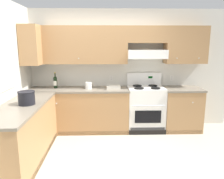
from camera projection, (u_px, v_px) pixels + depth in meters
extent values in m
plane|color=#B2AA99|center=(103.00, 159.00, 3.57)|extent=(7.04, 7.04, 0.00)
cube|color=silver|center=(124.00, 69.00, 4.91)|extent=(4.68, 0.12, 2.55)
cube|color=#A87A4C|center=(79.00, 45.00, 4.54)|extent=(1.98, 0.34, 0.76)
cube|color=#A87A4C|center=(186.00, 45.00, 4.60)|extent=(0.85, 0.34, 0.76)
cube|color=#A87A4C|center=(147.00, 35.00, 4.54)|extent=(0.80, 0.34, 0.34)
cube|color=white|center=(146.00, 54.00, 4.58)|extent=(0.80, 0.46, 0.17)
cube|color=white|center=(148.00, 58.00, 4.38)|extent=(0.80, 0.03, 0.04)
sphere|color=silver|center=(79.00, 58.00, 4.42)|extent=(0.02, 0.02, 0.02)
sphere|color=silver|center=(177.00, 58.00, 4.47)|extent=(0.02, 0.02, 0.02)
sphere|color=silver|center=(199.00, 58.00, 4.49)|extent=(0.02, 0.02, 0.02)
cube|color=silver|center=(111.00, 78.00, 4.87)|extent=(0.08, 0.01, 0.12)
cube|color=silver|center=(111.00, 77.00, 4.86)|extent=(0.03, 0.00, 0.03)
cube|color=silver|center=(111.00, 79.00, 4.87)|extent=(0.03, 0.00, 0.03)
cube|color=silver|center=(172.00, 78.00, 4.91)|extent=(0.08, 0.01, 0.12)
cube|color=silver|center=(172.00, 77.00, 4.90)|extent=(0.03, 0.00, 0.03)
cube|color=silver|center=(172.00, 79.00, 4.91)|extent=(0.03, 0.00, 0.03)
cube|color=#A87A4C|center=(33.00, 45.00, 4.34)|extent=(0.34, 0.64, 0.76)
cube|color=#A87A4C|center=(80.00, 111.00, 4.68)|extent=(2.04, 0.61, 0.87)
cube|color=#756B5B|center=(79.00, 90.00, 4.59)|extent=(2.07, 0.63, 0.04)
cube|color=#A87A4C|center=(181.00, 110.00, 4.74)|extent=(0.77, 0.61, 0.87)
cube|color=#756B5B|center=(182.00, 89.00, 4.65)|extent=(0.79, 0.63, 0.04)
cube|color=black|center=(116.00, 132.00, 4.51)|extent=(3.54, 0.06, 0.09)
sphere|color=silver|center=(56.00, 103.00, 4.31)|extent=(0.03, 0.03, 0.03)
sphere|color=silver|center=(193.00, 102.00, 4.39)|extent=(0.03, 0.03, 0.03)
cube|color=#A87A4C|center=(23.00, 135.00, 3.44)|extent=(0.61, 1.89, 0.87)
cube|color=#756B5B|center=(21.00, 106.00, 3.35)|extent=(0.63, 1.91, 0.04)
cube|color=black|center=(42.00, 157.00, 3.52)|extent=(0.06, 1.85, 0.09)
cube|color=white|center=(145.00, 109.00, 4.72)|extent=(0.76, 0.58, 0.91)
cube|color=black|center=(148.00, 117.00, 4.45)|extent=(0.53, 0.01, 0.26)
cylinder|color=silver|center=(149.00, 106.00, 4.38)|extent=(0.65, 0.02, 0.02)
cube|color=#333333|center=(148.00, 130.00, 4.51)|extent=(0.70, 0.01, 0.11)
cube|color=white|center=(146.00, 88.00, 4.63)|extent=(0.76, 0.58, 0.02)
cube|color=white|center=(144.00, 79.00, 4.87)|extent=(0.76, 0.04, 0.29)
cube|color=#053F0C|center=(150.00, 77.00, 4.85)|extent=(0.09, 0.01, 0.04)
cylinder|color=black|center=(139.00, 88.00, 4.48)|extent=(0.19, 0.19, 0.02)
cylinder|color=black|center=(139.00, 89.00, 4.49)|extent=(0.07, 0.07, 0.01)
cylinder|color=black|center=(156.00, 88.00, 4.49)|extent=(0.19, 0.19, 0.02)
cylinder|color=black|center=(156.00, 88.00, 4.50)|extent=(0.07, 0.07, 0.01)
cylinder|color=black|center=(137.00, 86.00, 4.76)|extent=(0.19, 0.19, 0.02)
cylinder|color=black|center=(137.00, 86.00, 4.76)|extent=(0.07, 0.07, 0.01)
cylinder|color=black|center=(153.00, 86.00, 4.77)|extent=(0.19, 0.19, 0.02)
cylinder|color=black|center=(153.00, 86.00, 4.77)|extent=(0.07, 0.07, 0.01)
cylinder|color=white|center=(135.00, 81.00, 4.85)|extent=(0.04, 0.02, 0.04)
cylinder|color=white|center=(141.00, 81.00, 4.85)|extent=(0.04, 0.02, 0.04)
cylinder|color=white|center=(148.00, 81.00, 4.86)|extent=(0.04, 0.02, 0.04)
cylinder|color=white|center=(154.00, 81.00, 4.86)|extent=(0.04, 0.02, 0.04)
cylinder|color=black|center=(55.00, 83.00, 4.63)|extent=(0.07, 0.07, 0.22)
cone|color=black|center=(55.00, 77.00, 4.61)|extent=(0.07, 0.07, 0.04)
cylinder|color=black|center=(55.00, 74.00, 4.59)|extent=(0.03, 0.03, 0.08)
cylinder|color=gold|center=(55.00, 73.00, 4.59)|extent=(0.03, 0.03, 0.02)
cube|color=silver|center=(55.00, 83.00, 4.59)|extent=(0.07, 0.00, 0.10)
cube|color=beige|center=(113.00, 88.00, 4.58)|extent=(0.22, 0.18, 0.02)
cube|color=beige|center=(114.00, 88.00, 4.47)|extent=(0.28, 0.01, 0.06)
cube|color=beige|center=(113.00, 86.00, 4.67)|extent=(0.28, 0.01, 0.06)
cube|color=beige|center=(107.00, 87.00, 4.57)|extent=(0.01, 0.19, 0.06)
cube|color=beige|center=(120.00, 87.00, 4.58)|extent=(0.01, 0.19, 0.06)
cylinder|color=black|center=(27.00, 98.00, 3.36)|extent=(0.25, 0.25, 0.20)
torus|color=black|center=(26.00, 92.00, 3.34)|extent=(0.26, 0.26, 0.01)
cylinder|color=white|center=(88.00, 85.00, 4.57)|extent=(0.13, 0.13, 0.14)
cylinder|color=#9E7A51|center=(88.00, 82.00, 4.56)|extent=(0.04, 0.04, 0.01)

